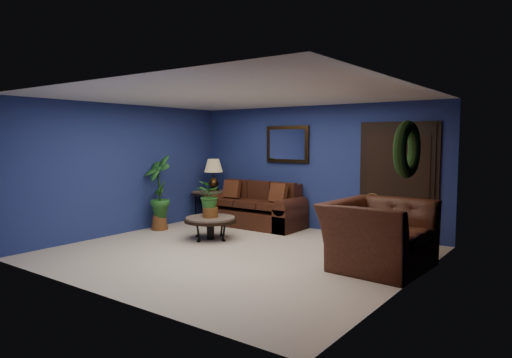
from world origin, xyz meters
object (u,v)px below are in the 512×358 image
Objects in this scene: sofa at (257,211)px; coffee_table at (210,220)px; table_lamp at (214,171)px; end_table at (214,198)px; armchair at (378,235)px; side_chair at (370,214)px.

coffee_table is at bearing -86.74° from sofa.
sofa is 3.01× the size of table_lamp.
end_table is (-1.19, -0.03, 0.20)m from sofa.
table_lamp reaches higher than sofa.
end_table is at bearing -178.63° from sofa.
table_lamp is at bearing 74.74° from armchair.
sofa is 1.42× the size of armchair.
table_lamp is at bearing 179.67° from side_chair.
end_table is 0.50× the size of armchair.
coffee_table is 2.89m from side_chair.
side_chair reaches higher than coffee_table.
coffee_table is at bearing -50.15° from table_lamp.
sofa reaches higher than coffee_table.
table_lamp is at bearing -178.63° from sofa.
table_lamp is 4.74m from armchair.
coffee_table is 1.37× the size of table_lamp.
table_lamp is 3.74m from side_chair.
end_table is 0.85× the size of side_chair.
sofa is at bearing 1.37° from table_lamp.
side_chair reaches higher than end_table.
sofa is 2.43× the size of side_chair.
table_lamp is (-1.28, 1.54, 0.76)m from coffee_table.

